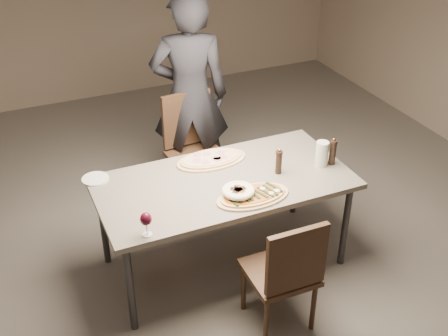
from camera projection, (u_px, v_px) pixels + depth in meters
name	position (u px, v px, depth m)	size (l,w,h in m)	color
room	(224.00, 95.00, 3.62)	(7.00, 7.00, 7.00)	#5B554E
dining_table	(224.00, 187.00, 3.99)	(1.80, 0.90, 0.75)	#70685C
zucchini_pizza	(253.00, 196.00, 3.76)	(0.52, 0.29, 0.05)	tan
ham_pizza	(211.00, 159.00, 4.17)	(0.54, 0.30, 0.04)	tan
bread_basket	(238.00, 192.00, 3.74)	(0.22, 0.22, 0.08)	beige
oil_dish	(233.00, 158.00, 4.20)	(0.13, 0.13, 0.02)	white
pepper_mill_left	(333.00, 152.00, 4.10)	(0.06, 0.06, 0.22)	black
pepper_mill_right	(279.00, 162.00, 3.99)	(0.05, 0.05, 0.20)	black
carafe	(322.00, 154.00, 4.08)	(0.09, 0.09, 0.19)	silver
wine_glass	(146.00, 220.00, 3.37)	(0.07, 0.07, 0.16)	silver
side_plate	(95.00, 179.00, 3.96)	(0.19, 0.19, 0.01)	white
chair_near	(286.00, 270.00, 3.52)	(0.43, 0.43, 0.89)	#3D2819
chair_far	(193.00, 144.00, 4.83)	(0.50, 0.50, 0.98)	#3D2819
diner	(190.00, 96.00, 4.80)	(0.67, 0.44, 1.82)	black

